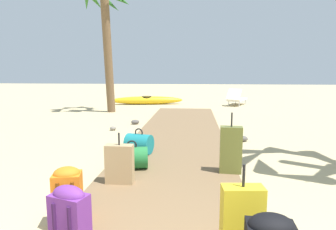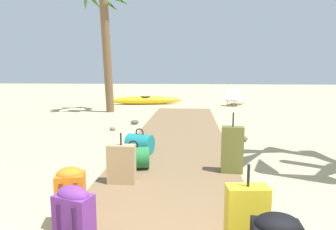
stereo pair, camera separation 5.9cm
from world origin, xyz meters
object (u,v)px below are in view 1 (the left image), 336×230
at_px(suitcase_yellow, 242,220).
at_px(kayak, 147,100).
at_px(suitcase_olive, 231,150).
at_px(palm_tree_far_left, 106,13).
at_px(duffel_bag_teal, 139,144).
at_px(lounge_chair, 237,98).
at_px(duffel_bag_green, 132,158).
at_px(backpack_orange, 68,193).
at_px(suitcase_tan, 120,164).
at_px(backpack_purple, 70,217).

height_order(suitcase_yellow, kayak, suitcase_yellow).
bearing_deg(suitcase_yellow, kayak, 103.17).
distance_m(suitcase_olive, palm_tree_far_left, 8.35).
xyz_separation_m(duffel_bag_teal, lounge_chair, (2.99, 8.64, 0.06)).
bearing_deg(duffel_bag_teal, lounge_chair, 70.93).
bearing_deg(palm_tree_far_left, duffel_bag_green, -70.53).
relative_size(backpack_orange, suitcase_tan, 0.81).
relative_size(suitcase_yellow, duffel_bag_green, 1.41).
relative_size(backpack_purple, lounge_chair, 0.35).
bearing_deg(backpack_orange, suitcase_yellow, -12.77).
relative_size(suitcase_yellow, lounge_chair, 0.47).
bearing_deg(suitcase_yellow, duffel_bag_teal, 116.31).
bearing_deg(palm_tree_far_left, suitcase_tan, -72.34).
height_order(suitcase_olive, backpack_purple, suitcase_olive).
xyz_separation_m(suitcase_olive, palm_tree_far_left, (-3.85, 6.63, 3.30)).
relative_size(backpack_purple, suitcase_tan, 0.83).
distance_m(suitcase_olive, kayak, 9.99).
bearing_deg(suitcase_olive, suitcase_tan, -160.31).
xyz_separation_m(duffel_bag_teal, duffel_bag_green, (0.05, -0.85, -0.01)).
relative_size(backpack_orange, duffel_bag_teal, 1.05).
bearing_deg(suitcase_yellow, palm_tree_far_left, 113.26).
height_order(suitcase_olive, duffel_bag_teal, suitcase_olive).
height_order(suitcase_olive, suitcase_yellow, suitcase_olive).
height_order(backpack_purple, palm_tree_far_left, palm_tree_far_left).
distance_m(backpack_orange, suitcase_olive, 2.44).
height_order(backpack_orange, suitcase_yellow, suitcase_yellow).
relative_size(backpack_orange, backpack_purple, 0.98).
bearing_deg(lounge_chair, duffel_bag_teal, -109.07).
xyz_separation_m(duffel_bag_teal, palm_tree_far_left, (-2.28, 5.74, 3.47)).
xyz_separation_m(suitcase_olive, suitcase_tan, (-1.56, -0.56, -0.09)).
relative_size(suitcase_tan, palm_tree_far_left, 0.14).
height_order(suitcase_tan, kayak, suitcase_tan).
xyz_separation_m(backpack_purple, palm_tree_far_left, (-2.26, 8.74, 3.34)).
distance_m(suitcase_yellow, suitcase_tan, 2.02).
height_order(duffel_bag_teal, palm_tree_far_left, palm_tree_far_left).
height_order(suitcase_tan, palm_tree_far_left, palm_tree_far_left).
height_order(backpack_orange, duffel_bag_green, backpack_orange).
height_order(backpack_purple, suitcase_yellow, suitcase_yellow).
height_order(suitcase_tan, lounge_chair, lounge_chair).
bearing_deg(duffel_bag_teal, duffel_bag_green, -86.70).
bearing_deg(backpack_orange, suitcase_tan, 75.70).
relative_size(palm_tree_far_left, kayak, 1.37).
height_order(backpack_orange, kayak, backpack_orange).
height_order(backpack_purple, kayak, backpack_purple).
distance_m(backpack_purple, kayak, 11.74).
bearing_deg(backpack_purple, duffel_bag_green, 88.16).
distance_m(backpack_purple, duffel_bag_green, 2.16).
height_order(duffel_bag_teal, suitcase_tan, suitcase_tan).
bearing_deg(suitcase_olive, duffel_bag_teal, 150.30).
xyz_separation_m(suitcase_yellow, kayak, (-2.71, 11.56, -0.18)).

